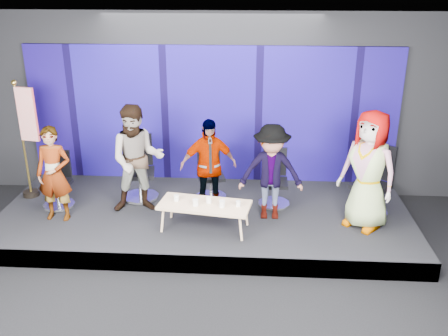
{
  "coord_description": "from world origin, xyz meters",
  "views": [
    {
      "loc": [
        0.81,
        -5.21,
        4.16
      ],
      "look_at": [
        0.33,
        2.4,
        1.13
      ],
      "focal_mm": 40.0,
      "sensor_mm": 36.0,
      "label": 1
    }
  ],
  "objects": [
    {
      "name": "chair_d",
      "position": [
        1.19,
        2.82,
        0.63
      ],
      "size": [
        0.56,
        0.56,
        1.0
      ],
      "rotation": [
        0.0,
        0.0,
        0.0
      ],
      "color": "silver",
      "rests_on": "riser"
    },
    {
      "name": "mug_d",
      "position": [
        0.34,
        1.75,
        0.79
      ],
      "size": [
        0.09,
        0.09,
        0.11
      ],
      "primitive_type": "cylinder",
      "color": "silver",
      "rests_on": "coffee_table"
    },
    {
      "name": "mug_c",
      "position": [
        0.13,
        1.89,
        0.79
      ],
      "size": [
        0.08,
        0.08,
        0.1
      ],
      "primitive_type": "cylinder",
      "color": "silver",
      "rests_on": "coffee_table"
    },
    {
      "name": "panelist_d",
      "position": [
        1.1,
        2.33,
        1.11
      ],
      "size": [
        1.05,
        0.6,
        1.62
      ],
      "primitive_type": "imported",
      "rotation": [
        0.0,
        0.0,
        0.0
      ],
      "color": "black",
      "rests_on": "riser"
    },
    {
      "name": "panelist_e",
      "position": [
        2.61,
        2.11,
        1.26
      ],
      "size": [
        1.11,
        1.08,
        1.93
      ],
      "primitive_type": "imported",
      "rotation": [
        0.0,
        0.0,
        -0.73
      ],
      "color": "black",
      "rests_on": "riser"
    },
    {
      "name": "room_walls",
      "position": [
        0.0,
        0.0,
        2.43
      ],
      "size": [
        10.02,
        8.02,
        3.51
      ],
      "color": "black",
      "rests_on": "ground"
    },
    {
      "name": "ground",
      "position": [
        0.0,
        0.0,
        0.0
      ],
      "size": [
        10.0,
        10.0,
        0.0
      ],
      "primitive_type": "plane",
      "color": "black",
      "rests_on": "ground"
    },
    {
      "name": "chair_e",
      "position": [
        2.82,
        2.58,
        0.69
      ],
      "size": [
        0.95,
        0.95,
        1.19
      ],
      "rotation": [
        0.0,
        0.0,
        -0.73
      ],
      "color": "silver",
      "rests_on": "riser"
    },
    {
      "name": "flag_stand",
      "position": [
        -3.15,
        2.86,
        1.44
      ],
      "size": [
        0.49,
        0.29,
        2.15
      ],
      "rotation": [
        0.0,
        0.0,
        -0.2
      ],
      "color": "black",
      "rests_on": "riser"
    },
    {
      "name": "coffee_table",
      "position": [
        0.06,
        1.84,
        0.7
      ],
      "size": [
        1.51,
        0.82,
        0.44
      ],
      "rotation": [
        0.0,
        0.0,
        -0.16
      ],
      "color": "tan",
      "rests_on": "riser"
    },
    {
      "name": "panelist_c",
      "position": [
        0.06,
        2.53,
        1.11
      ],
      "size": [
        1.02,
        0.63,
        1.63
      ],
      "primitive_type": "imported",
      "rotation": [
        0.0,
        0.0,
        0.26
      ],
      "color": "black",
      "rests_on": "riser"
    },
    {
      "name": "mug_a",
      "position": [
        -0.4,
        1.93,
        0.79
      ],
      "size": [
        0.08,
        0.08,
        0.1
      ],
      "primitive_type": "cylinder",
      "color": "silver",
      "rests_on": "coffee_table"
    },
    {
      "name": "panelist_a",
      "position": [
        -2.4,
        2.06,
        1.09
      ],
      "size": [
        0.59,
        0.4,
        1.59
      ],
      "primitive_type": "imported",
      "rotation": [
        0.0,
        0.0,
        -0.03
      ],
      "color": "black",
      "rests_on": "riser"
    },
    {
      "name": "mug_e",
      "position": [
        0.59,
        1.79,
        0.78
      ],
      "size": [
        0.07,
        0.07,
        0.09
      ],
      "primitive_type": "cylinder",
      "color": "silver",
      "rests_on": "coffee_table"
    },
    {
      "name": "chair_c",
      "position": [
        0.05,
        3.03,
        0.63
      ],
      "size": [
        0.69,
        0.69,
        1.0
      ],
      "rotation": [
        0.0,
        0.0,
        0.26
      ],
      "color": "silver",
      "rests_on": "riser"
    },
    {
      "name": "chair_b",
      "position": [
        -1.22,
        2.95,
        0.68
      ],
      "size": [
        0.75,
        0.75,
        1.15
      ],
      "rotation": [
        0.0,
        0.0,
        0.17
      ],
      "color": "silver",
      "rests_on": "riser"
    },
    {
      "name": "riser",
      "position": [
        0.0,
        2.5,
        0.15
      ],
      "size": [
        7.0,
        3.0,
        0.3
      ],
      "primitive_type": "cube",
      "color": "black",
      "rests_on": "ground"
    },
    {
      "name": "backdrop",
      "position": [
        0.0,
        3.95,
        1.6
      ],
      "size": [
        7.0,
        0.08,
        2.6
      ],
      "primitive_type": "cube",
      "color": "#130755",
      "rests_on": "riser"
    },
    {
      "name": "mug_b",
      "position": [
        -0.07,
        1.77,
        0.79
      ],
      "size": [
        0.09,
        0.09,
        0.11
      ],
      "primitive_type": "cylinder",
      "color": "silver",
      "rests_on": "coffee_table"
    },
    {
      "name": "chair_a",
      "position": [
        -2.57,
        2.53,
        0.62
      ],
      "size": [
        0.57,
        0.57,
        0.98
      ],
      "rotation": [
        0.0,
        0.0,
        -0.03
      ],
      "color": "silver",
      "rests_on": "riser"
    },
    {
      "name": "panelist_b",
      "position": [
        -1.12,
        2.45,
        1.23
      ],
      "size": [
        1.01,
        0.85,
        1.86
      ],
      "primitive_type": "imported",
      "rotation": [
        0.0,
        0.0,
        0.17
      ],
      "color": "black",
      "rests_on": "riser"
    }
  ]
}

